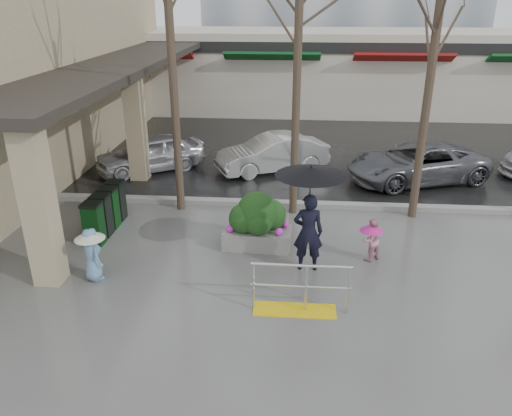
# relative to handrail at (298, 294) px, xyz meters

# --- Properties ---
(ground) EXTENTS (120.00, 120.00, 0.00)m
(ground) POSITION_rel_handrail_xyz_m (-1.36, 1.20, -0.38)
(ground) COLOR #51514F
(ground) RESTS_ON ground
(street_asphalt) EXTENTS (120.00, 36.00, 0.01)m
(street_asphalt) POSITION_rel_handrail_xyz_m (-1.36, 23.20, -0.37)
(street_asphalt) COLOR black
(street_asphalt) RESTS_ON ground
(curb) EXTENTS (120.00, 0.30, 0.15)m
(curb) POSITION_rel_handrail_xyz_m (-1.36, 5.20, -0.30)
(curb) COLOR gray
(curb) RESTS_ON ground
(near_building) EXTENTS (6.00, 18.00, 8.00)m
(near_building) POSITION_rel_handrail_xyz_m (-10.36, 9.20, 3.62)
(near_building) COLOR tan
(near_building) RESTS_ON ground
(canopy_slab) EXTENTS (2.80, 18.00, 0.25)m
(canopy_slab) POSITION_rel_handrail_xyz_m (-6.16, 9.20, 3.25)
(canopy_slab) COLOR #2D2823
(canopy_slab) RESTS_ON pillar_front
(pillar_front) EXTENTS (0.55, 0.55, 3.50)m
(pillar_front) POSITION_rel_handrail_xyz_m (-5.26, 0.70, 1.37)
(pillar_front) COLOR tan
(pillar_front) RESTS_ON ground
(pillar_back) EXTENTS (0.55, 0.55, 3.50)m
(pillar_back) POSITION_rel_handrail_xyz_m (-5.26, 7.20, 1.37)
(pillar_back) COLOR tan
(pillar_back) RESTS_ON ground
(storefront_row) EXTENTS (34.00, 6.74, 4.00)m
(storefront_row) POSITION_rel_handrail_xyz_m (0.64, 19.17, 1.64)
(storefront_row) COLOR beige
(storefront_row) RESTS_ON ground
(handrail) EXTENTS (1.90, 0.50, 1.03)m
(handrail) POSITION_rel_handrail_xyz_m (0.00, 0.00, 0.00)
(handrail) COLOR yellow
(handrail) RESTS_ON ground
(tree_west) EXTENTS (3.20, 3.20, 6.80)m
(tree_west) POSITION_rel_handrail_xyz_m (-3.36, 4.80, 4.71)
(tree_west) COLOR #382B21
(tree_west) RESTS_ON ground
(tree_midwest) EXTENTS (3.20, 3.20, 7.00)m
(tree_midwest) POSITION_rel_handrail_xyz_m (-0.16, 4.80, 4.86)
(tree_midwest) COLOR #382B21
(tree_midwest) RESTS_ON ground
(tree_mideast) EXTENTS (3.20, 3.20, 6.50)m
(tree_mideast) POSITION_rel_handrail_xyz_m (3.14, 4.80, 4.48)
(tree_mideast) COLOR #382B21
(tree_mideast) RESTS_ON ground
(woman) EXTENTS (1.51, 1.51, 2.43)m
(woman) POSITION_rel_handrail_xyz_m (0.19, 1.66, 1.15)
(woman) COLOR black
(woman) RESTS_ON ground
(child_pink) EXTENTS (0.62, 0.59, 1.01)m
(child_pink) POSITION_rel_handrail_xyz_m (1.64, 2.19, 0.20)
(child_pink) COLOR pink
(child_pink) RESTS_ON ground
(child_blue) EXTENTS (0.68, 0.67, 1.19)m
(child_blue) POSITION_rel_handrail_xyz_m (-4.36, 0.84, 0.32)
(child_blue) COLOR #678FB8
(child_blue) RESTS_ON ground
(planter) EXTENTS (1.64, 0.95, 1.41)m
(planter) POSITION_rel_handrail_xyz_m (-0.99, 2.64, 0.30)
(planter) COLOR slate
(planter) RESTS_ON ground
(news_boxes) EXTENTS (0.48, 1.96, 1.09)m
(news_boxes) POSITION_rel_handrail_xyz_m (-4.94, 3.20, 0.17)
(news_boxes) COLOR #0C3511
(news_boxes) RESTS_ON ground
(car_a) EXTENTS (3.90, 3.28, 1.26)m
(car_a) POSITION_rel_handrail_xyz_m (-5.14, 8.04, 0.25)
(car_a) COLOR silver
(car_a) RESTS_ON ground
(car_b) EXTENTS (4.02, 2.88, 1.26)m
(car_b) POSITION_rel_handrail_xyz_m (-0.92, 8.36, 0.25)
(car_b) COLOR silver
(car_b) RESTS_ON ground
(car_c) EXTENTS (4.97, 3.45, 1.26)m
(car_c) POSITION_rel_handrail_xyz_m (3.82, 7.67, 0.25)
(car_c) COLOR #5C5E64
(car_c) RESTS_ON ground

